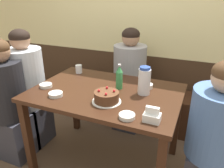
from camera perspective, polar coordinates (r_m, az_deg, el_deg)
The scene contains 17 objects.
ground_plane at distance 2.32m, azimuth -1.41°, elevation -19.49°, with size 12.00×12.00×0.00m, color brown.
back_wall at distance 2.72m, azimuth 8.00°, elevation 16.12°, with size 4.80×0.04×2.50m.
bench_seat at distance 2.82m, azimuth 5.63°, elevation -5.38°, with size 2.18×0.38×0.46m.
dining_table at distance 1.93m, azimuth -1.61°, elevation -4.51°, with size 1.27×0.87×0.78m.
birthday_cake at distance 1.68m, azimuth -1.44°, elevation -3.41°, with size 0.23×0.23×0.10m.
water_pitcher at distance 1.80m, azimuth 8.43°, elevation 0.81°, with size 0.10×0.10×0.24m.
soju_bottle at distance 1.89m, azimuth 1.91°, elevation 1.81°, with size 0.06×0.06×0.22m.
napkin_holder at distance 1.46m, azimuth 10.42°, elevation -8.25°, with size 0.11×0.08×0.11m.
bowl_soup_white at distance 1.84m, azimuth -14.49°, elevation -2.61°, with size 0.11×0.11×0.03m.
bowl_rice_small at distance 2.04m, azimuth -16.88°, elevation -0.38°, with size 0.11×0.11×0.03m.
bowl_side_dish at distance 1.49m, azimuth 3.93°, elevation -8.36°, with size 0.11×0.11×0.03m.
bowl_sauce_shallow at distance 1.96m, azimuth 8.90°, elevation -0.46°, with size 0.12×0.12×0.04m.
glass_water_tall at distance 2.31m, azimuth -8.68°, elevation 3.89°, with size 0.07×0.07×0.09m.
person_teal_shirt at distance 1.77m, azimuth 25.22°, elevation -12.76°, with size 0.39×0.39×1.17m.
person_pale_blue_shirt at distance 2.55m, azimuth 4.54°, elevation 0.72°, with size 0.37×0.37×1.21m.
person_grey_tee at distance 2.29m, azimuth -25.40°, elevation -4.65°, with size 0.35×0.35×1.20m.
person_dark_striped at distance 2.44m, azimuth -20.99°, elevation -1.59°, with size 0.37×0.37×1.25m.
Camera 1 is at (0.73, -1.55, 1.56)m, focal length 35.00 mm.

